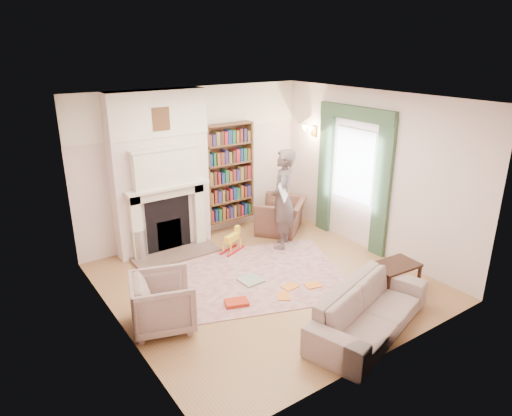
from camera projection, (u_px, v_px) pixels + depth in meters
floor at (265, 281)px, 7.13m from camera, size 4.50×4.50×0.00m
ceiling at (266, 99)px, 6.17m from camera, size 4.50×4.50×0.00m
wall_back at (194, 165)px, 8.39m from camera, size 4.50×0.00×4.50m
wall_front at (388, 252)px, 4.91m from camera, size 4.50×0.00×4.50m
wall_left at (113, 231)px, 5.45m from camera, size 0.00×4.50×4.50m
wall_right at (372, 173)px, 7.85m from camera, size 0.00×4.50×4.50m
fireplace at (161, 174)px, 7.84m from camera, size 1.70×0.58×2.80m
bookcase at (229, 173)px, 8.71m from camera, size 1.00×0.24×1.85m
window at (354, 166)px, 8.13m from camera, size 0.02×0.90×1.30m
curtain_left at (382, 189)px, 7.66m from camera, size 0.07×0.32×2.40m
curtain_right at (325, 171)px, 8.74m from camera, size 0.07×0.32×2.40m
pelmet at (356, 113)px, 7.79m from camera, size 0.09×1.70×0.24m
wall_sconce at (306, 132)px, 8.72m from camera, size 0.20×0.24×0.24m
rug at (252, 276)px, 7.28m from camera, size 3.43×3.03×0.01m
armchair_reading at (281, 215)px, 8.96m from camera, size 1.31×1.29×0.64m
armchair_left at (163, 302)px, 5.89m from camera, size 0.99×0.98×0.72m
sofa at (370, 310)px, 5.83m from camera, size 2.18×1.36×0.59m
man_reading at (283, 199)px, 8.05m from camera, size 0.77×0.77×1.81m
newspaper at (283, 191)px, 7.74m from camera, size 0.39×0.39×0.29m
coffee_table at (394, 278)px, 6.78m from camera, size 0.73×0.49×0.45m
paraffin_heater at (139, 245)px, 7.77m from camera, size 0.31×0.31×0.55m
rocking_horse at (232, 240)px, 8.07m from camera, size 0.54×0.38×0.44m
board_game at (251, 280)px, 7.11m from camera, size 0.35×0.35×0.03m
game_box_lid at (237, 303)px, 6.48m from camera, size 0.38×0.32×0.05m
comic_annuals at (296, 289)px, 6.87m from camera, size 0.84×0.41×0.02m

